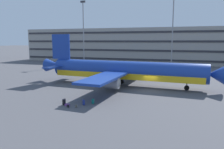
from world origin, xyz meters
TOP-DOWN VIEW (x-y plane):
  - ground_plane at (0.00, 0.00)m, footprint 600.00×600.00m
  - terminal_structure at (0.00, 51.13)m, footprint 122.22×16.50m
  - airliner at (-5.69, 2.06)m, footprint 36.51×29.46m
  - light_mast_far_left at (-30.31, 35.64)m, footprint 1.80×0.50m
  - light_mast_left at (1.55, 35.64)m, footprint 1.80×0.50m
  - suitcase_large at (-6.28, -11.69)m, footprint 0.28×0.38m
  - suitcase_laid_flat at (-9.26, -13.72)m, footprint 0.79×0.61m
  - suitcase_small at (-7.24, -12.71)m, footprint 0.46×0.48m
  - suitcase_silver at (-9.91, -13.43)m, footprint 0.33×0.45m
  - backpack_scuffed at (-7.72, -13.98)m, footprint 0.35×0.30m
  - backpack_navy at (-8.75, -14.37)m, footprint 0.33×0.35m

SIDE VIEW (x-z plane):
  - ground_plane at x=0.00m, z-range 0.00..0.00m
  - suitcase_laid_flat at x=-9.26m, z-range 0.00..0.26m
  - backpack_scuffed at x=-7.72m, z-range -0.03..0.42m
  - backpack_navy at x=-8.75m, z-range -0.03..0.45m
  - suitcase_large at x=-6.28m, z-range -0.02..0.79m
  - suitcase_small at x=-7.24m, z-range -0.06..0.87m
  - suitcase_silver at x=-9.91m, z-range -0.06..0.92m
  - airliner at x=-5.69m, z-range -2.18..8.04m
  - terminal_structure at x=0.00m, z-range 0.00..13.71m
  - light_mast_far_left at x=-30.31m, z-range 1.71..24.87m
  - light_mast_left at x=1.55m, z-range 1.75..27.79m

